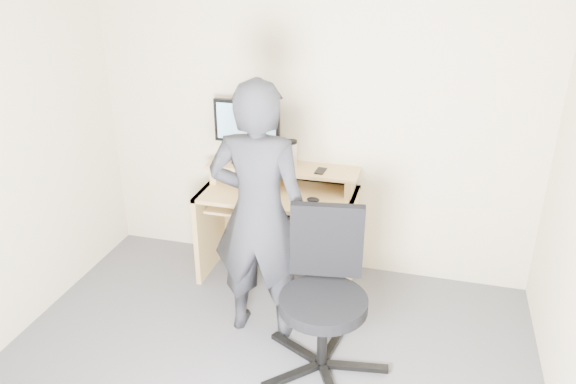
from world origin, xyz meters
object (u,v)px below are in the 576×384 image
at_px(monitor, 247,126).
at_px(office_chair, 324,288).
at_px(desk, 281,212).
at_px(person, 259,214).

relative_size(monitor, office_chair, 0.51).
distance_m(desk, person, 0.84).
bearing_deg(office_chair, desk, 111.14).
xyz_separation_m(monitor, person, (0.36, -0.84, -0.31)).
xyz_separation_m(desk, monitor, (-0.29, 0.08, 0.66)).
height_order(monitor, person, person).
xyz_separation_m(desk, office_chair, (0.56, -1.00, 0.02)).
bearing_deg(desk, person, -85.00).
bearing_deg(person, desk, -86.55).
height_order(office_chair, person, person).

